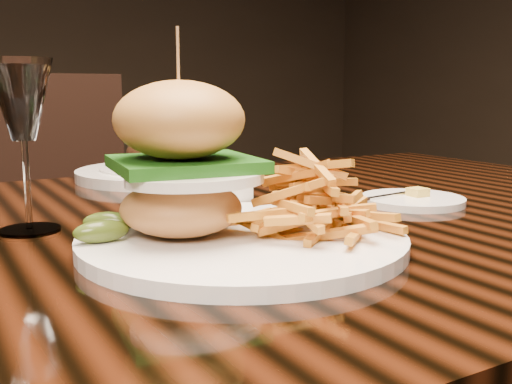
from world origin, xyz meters
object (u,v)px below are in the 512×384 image
burger_plate (235,192)px  far_dish (159,169)px  dining_table (194,280)px  wine_glass (22,105)px  chair_far (50,236)px

burger_plate → far_dish: burger_plate is taller
dining_table → wine_glass: 0.29m
chair_far → burger_plate: bearing=-88.9°
burger_plate → chair_far: (0.01, 1.03, -0.27)m
far_dish → chair_far: bearing=100.1°
dining_table → wine_glass: wine_glass is taller
dining_table → burger_plate: (-0.01, -0.14, 0.13)m
wine_glass → far_dish: bearing=48.3°
dining_table → far_dish: size_ratio=5.45×
burger_plate → wine_glass: burger_plate is taller
dining_table → wine_glass: bearing=166.9°
wine_glass → far_dish: 0.43m
chair_far → wine_glass: bearing=-100.4°
burger_plate → far_dish: (0.10, 0.49, -0.04)m
wine_glass → far_dish: size_ratio=0.67×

